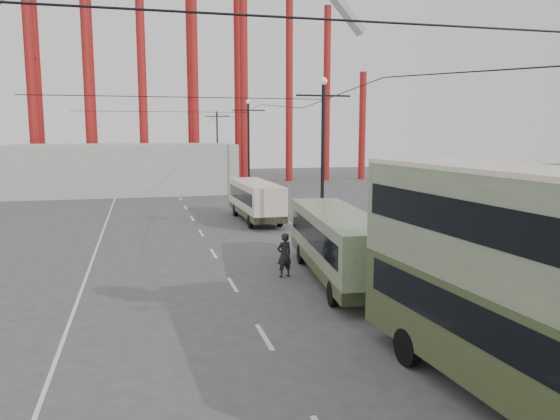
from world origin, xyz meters
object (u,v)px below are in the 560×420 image
object	(u,v)px
single_decker_green	(338,242)
pedestrian	(284,255)
double_decker_bus	(527,278)
single_decker_cream	(256,199)

from	to	relation	value
single_decker_green	pedestrian	size ratio (longest dim) A/B	5.38
double_decker_bus	single_decker_cream	size ratio (longest dim) A/B	1.17
single_decker_cream	pedestrian	world-z (taller)	single_decker_cream
single_decker_green	single_decker_cream	xyz separation A→B (m)	(-0.22, 16.16, -0.09)
single_decker_green	pedestrian	distance (m)	2.44
single_decker_cream	pedestrian	bearing A→B (deg)	-98.09
double_decker_bus	single_decker_green	distance (m)	11.48
double_decker_bus	single_decker_green	world-z (taller)	double_decker_bus
double_decker_bus	pedestrian	size ratio (longest dim) A/B	5.36
single_decker_green	single_decker_cream	world-z (taller)	single_decker_green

